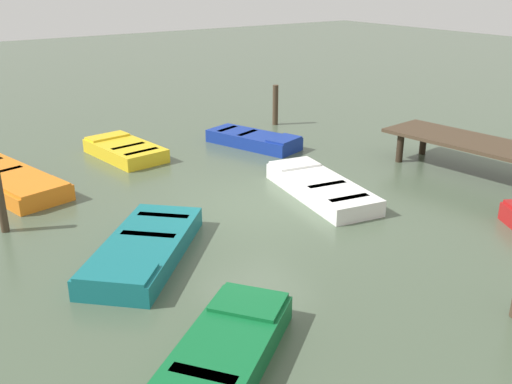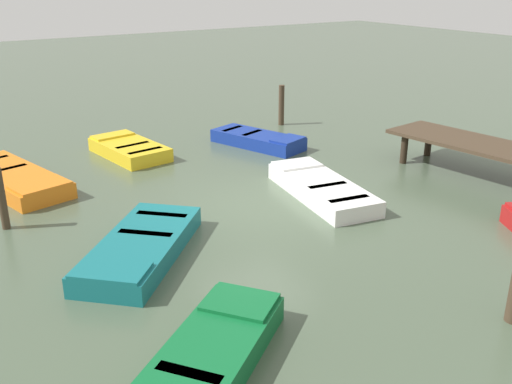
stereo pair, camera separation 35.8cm
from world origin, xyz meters
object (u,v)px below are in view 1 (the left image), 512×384
object	(u,v)px
dock_segment	(478,146)
rowboat_yellow	(125,150)
rowboat_blue	(254,139)
rowboat_teal	(144,249)
rowboat_orange	(9,181)
rowboat_white	(320,187)
rowboat_green	(213,370)
mooring_piling_center	(1,202)
mooring_piling_mid_left	(275,105)

from	to	relation	value
dock_segment	rowboat_yellow	distance (m)	10.20
rowboat_yellow	rowboat_blue	distance (m)	4.08
dock_segment	rowboat_teal	distance (m)	9.68
rowboat_orange	dock_segment	bearing A→B (deg)	47.17
rowboat_white	rowboat_teal	size ratio (longest dim) A/B	1.06
rowboat_green	rowboat_orange	distance (m)	9.55
rowboat_white	rowboat_teal	world-z (taller)	same
dock_segment	mooring_piling_center	bearing A→B (deg)	-113.45
rowboat_blue	rowboat_orange	world-z (taller)	same
rowboat_yellow	rowboat_orange	world-z (taller)	same
mooring_piling_mid_left	rowboat_blue	bearing A→B (deg)	-50.26
dock_segment	rowboat_orange	distance (m)	12.54
dock_segment	rowboat_yellow	size ratio (longest dim) A/B	1.87
rowboat_yellow	mooring_piling_mid_left	world-z (taller)	mooring_piling_mid_left
dock_segment	rowboat_white	size ratio (longest dim) A/B	1.44
dock_segment	mooring_piling_mid_left	distance (m)	7.75
rowboat_white	rowboat_orange	size ratio (longest dim) A/B	0.88
dock_segment	rowboat_blue	distance (m)	6.78
rowboat_green	rowboat_blue	size ratio (longest dim) A/B	1.15
rowboat_green	rowboat_white	bearing A→B (deg)	1.50
rowboat_white	mooring_piling_center	xyz separation A→B (m)	(-2.25, -7.03, 0.48)
mooring_piling_mid_left	rowboat_green	bearing A→B (deg)	-39.87
rowboat_orange	mooring_piling_mid_left	world-z (taller)	mooring_piling_mid_left
rowboat_teal	rowboat_yellow	size ratio (longest dim) A/B	1.22
rowboat_yellow	mooring_piling_mid_left	size ratio (longest dim) A/B	1.99
rowboat_green	rowboat_orange	bearing A→B (deg)	56.30
rowboat_orange	rowboat_teal	bearing A→B (deg)	-0.78
rowboat_teal	rowboat_blue	world-z (taller)	same
dock_segment	rowboat_green	distance (m)	10.94
mooring_piling_mid_left	mooring_piling_center	distance (m)	11.17
dock_segment	rowboat_green	xyz separation A→B (m)	(3.34, -10.40, -0.62)
rowboat_teal	mooring_piling_center	bearing A→B (deg)	-102.18
rowboat_blue	rowboat_yellow	bearing A→B (deg)	-126.19
rowboat_teal	rowboat_blue	size ratio (longest dim) A/B	1.07
rowboat_green	rowboat_yellow	bearing A→B (deg)	36.98
rowboat_yellow	mooring_piling_center	xyz separation A→B (m)	(3.58, -4.26, 0.48)
dock_segment	rowboat_teal	world-z (taller)	dock_segment
mooring_piling_mid_left	rowboat_white	bearing A→B (deg)	-27.46
mooring_piling_mid_left	mooring_piling_center	bearing A→B (deg)	-68.11
rowboat_white	rowboat_orange	bearing A→B (deg)	61.86
rowboat_green	mooring_piling_mid_left	world-z (taller)	mooring_piling_mid_left
rowboat_blue	mooring_piling_center	world-z (taller)	mooring_piling_center
rowboat_white	rowboat_yellow	bearing A→B (deg)	35.41
rowboat_blue	mooring_piling_mid_left	size ratio (longest dim) A/B	2.26
rowboat_teal	mooring_piling_center	world-z (taller)	mooring_piling_center
rowboat_white	mooring_piling_center	distance (m)	7.40
rowboat_orange	mooring_piling_center	bearing A→B (deg)	-27.82
rowboat_blue	mooring_piling_center	bearing A→B (deg)	-92.29
rowboat_green	rowboat_yellow	size ratio (longest dim) A/B	1.31
rowboat_teal	mooring_piling_mid_left	bearing A→B (deg)	174.05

